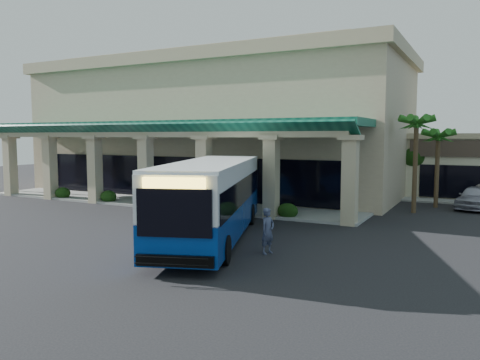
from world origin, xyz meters
The scene contains 10 objects.
ground centered at (0.00, 0.00, 0.00)m, with size 110.00×110.00×0.00m, color black.
main_building centered at (-8.00, 16.00, 5.67)m, with size 30.80×14.80×11.35m, color #C1AC8A, non-canonical shape.
arcade centered at (-8.00, 6.80, 2.85)m, with size 30.00×6.20×5.70m, color #0C4C3A, non-canonical shape.
palm_0 centered at (8.50, 11.00, 3.30)m, with size 2.40×2.40×6.60m, color #216019, non-canonical shape.
palm_1 centered at (9.50, 14.00, 2.90)m, with size 2.40×2.40×5.80m, color #216019, non-canonical shape.
palm_2 centered at (-22.50, 6.50, 3.10)m, with size 2.40×2.40×6.20m, color #216019, non-canonical shape.
broadleaf_tree centered at (7.50, 19.00, 2.41)m, with size 2.60×2.60×4.81m, color black, non-canonical shape.
transit_bus centered at (1.29, -1.00, 1.78)m, with size 2.97×12.74×3.56m, color navy, non-canonical shape.
pedestrian centered at (4.64, -2.27, 0.92)m, with size 0.67×0.44×1.84m, color #404761.
car_silver centered at (11.85, 14.39, 0.76)m, with size 1.80×4.47×1.52m, color #9B9AAC.
Camera 1 is at (12.16, -19.10, 4.70)m, focal length 35.00 mm.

